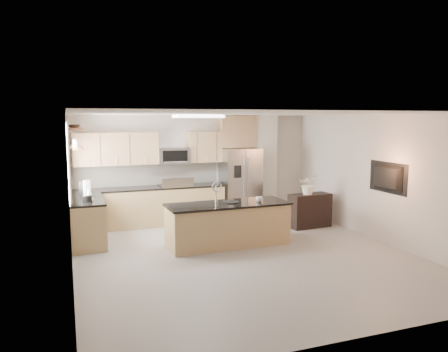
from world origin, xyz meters
name	(u,v)px	position (x,y,z in m)	size (l,w,h in m)	color
floor	(245,256)	(0.00, 0.00, 0.00)	(6.50, 6.50, 0.00)	gray
ceiling	(246,114)	(0.00, 0.00, 2.60)	(6.00, 6.50, 0.02)	white
wall_back	(195,168)	(0.00, 3.25, 1.30)	(6.00, 0.02, 2.60)	beige
wall_front	(358,229)	(0.00, -3.25, 1.30)	(6.00, 0.02, 2.60)	beige
wall_left	(69,196)	(-3.00, 0.00, 1.30)	(0.02, 6.50, 2.60)	beige
wall_right	(381,179)	(3.00, 0.00, 1.30)	(0.02, 6.50, 2.60)	beige
back_counter	(149,206)	(-1.23, 2.93, 0.47)	(3.55, 0.66, 1.44)	tan
left_counter	(87,221)	(-2.67, 1.85, 0.46)	(0.66, 1.50, 0.92)	tan
range	(175,204)	(-0.60, 2.92, 0.47)	(0.76, 0.64, 1.14)	black
upper_cabinets	(144,148)	(-1.30, 3.09, 1.83)	(3.50, 0.33, 0.75)	#A6835A
microwave	(173,156)	(-0.60, 3.04, 1.63)	(0.76, 0.40, 0.40)	#ADADAF
refrigerator	(240,184)	(1.06, 2.87, 0.89)	(0.92, 0.78, 1.78)	#ADADAF
partition_column	(264,166)	(1.82, 3.10, 1.30)	(0.60, 0.30, 2.60)	silver
window	(69,163)	(-2.98, 1.85, 1.65)	(0.04, 1.15, 1.65)	white
shelf_lower	(75,147)	(-2.85, 1.95, 1.95)	(0.30, 1.20, 0.04)	brown
shelf_upper	(74,129)	(-2.85, 1.95, 2.32)	(0.30, 1.20, 0.04)	brown
ceiling_fixture	(198,116)	(-0.40, 1.60, 2.56)	(1.00, 0.50, 0.06)	white
island	(228,224)	(-0.04, 0.79, 0.43)	(2.47, 0.93, 1.27)	tan
credenza	(310,210)	(2.26, 1.51, 0.39)	(0.98, 0.41, 0.78)	black
cup	(259,199)	(0.61, 0.73, 0.90)	(0.13, 0.13, 0.10)	white
platter	(231,202)	(0.04, 0.83, 0.86)	(0.32, 0.32, 0.02)	black
blender	(87,193)	(-2.67, 1.49, 1.10)	(0.18, 0.18, 0.42)	black
kettle	(89,193)	(-2.62, 1.87, 1.03)	(0.19, 0.19, 0.24)	#ADADAF
coffee_maker	(85,190)	(-2.70, 2.03, 1.08)	(0.22, 0.25, 0.33)	black
bowl	(74,125)	(-2.85, 2.02, 2.38)	(0.36, 0.36, 0.09)	#ADADAF
flower_vase	(309,179)	(2.17, 1.43, 1.14)	(0.65, 0.56, 0.72)	white
television	(385,178)	(2.91, -0.20, 1.35)	(1.08, 0.14, 0.62)	black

